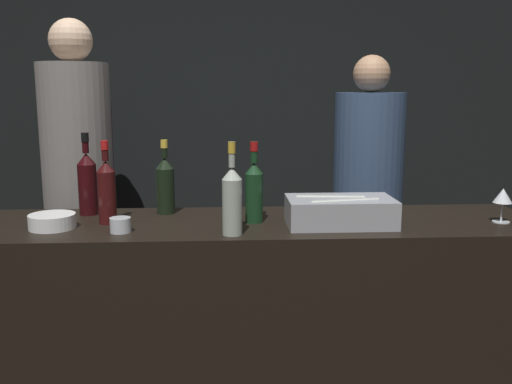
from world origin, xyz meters
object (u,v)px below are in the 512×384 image
Objects in this scene: red_wine_bottle_black_foil at (87,181)px; champagne_bottle at (165,184)px; bowl_white at (52,221)px; person_blond_tee at (90,176)px; wine_glass at (503,197)px; person_in_hoodie at (79,183)px; person_grey_polo at (368,188)px; ice_bin_with_bottles at (340,210)px; red_wine_bottle_tall at (107,190)px; rose_wine_bottle at (232,199)px; candle_votive at (120,225)px; red_wine_bottle_burgundy at (254,190)px.

red_wine_bottle_black_foil reaches higher than champagne_bottle.
bowl_white is 0.11× the size of person_blond_tee.
person_in_hoodie is (-1.89, 0.65, -0.03)m from wine_glass.
ice_bin_with_bottles is at bearing 112.57° from person_grey_polo.
ice_bin_with_bottles reaches higher than bowl_white.
red_wine_bottle_black_foil is 0.34m from champagne_bottle.
person_grey_polo is (1.32, 0.92, -0.17)m from red_wine_bottle_tall.
person_in_hoodie is (-0.48, 0.40, -0.06)m from champagne_bottle.
rose_wine_bottle is 0.49m from champagne_bottle.
red_wine_bottle_black_foil is (-1.07, 0.26, 0.09)m from ice_bin_with_bottles.
candle_votive is 0.56m from red_wine_bottle_burgundy.
wine_glass is 1.77m from red_wine_bottle_black_foil.
candle_votive is at bearing 83.62° from person_grey_polo.
bowl_white is 1.71m from person_blond_tee.
candle_votive is 0.24× the size of red_wine_bottle_burgundy.
red_wine_bottle_tall is at bearing -120.30° from person_blond_tee.
ice_bin_with_bottles is at bearing -0.56° from bowl_white.
person_in_hoodie is 1.62m from person_grey_polo.
candle_votive is 0.25× the size of champagne_bottle.
red_wine_bottle_black_foil is 0.21m from red_wine_bottle_tall.
red_wine_bottle_burgundy is 0.18× the size of person_in_hoodie.
person_grey_polo is (0.81, 1.13, -0.17)m from rose_wine_bottle.
candle_votive is 0.38m from champagne_bottle.
red_wine_bottle_black_foil is at bearing 171.90° from wine_glass.
champagne_bottle is (0.34, 0.00, -0.01)m from red_wine_bottle_black_foil.
red_wine_bottle_black_foil is at bearing -122.91° from person_blond_tee.
person_grey_polo reaches higher than rose_wine_bottle.
rose_wine_bottle is 1.04× the size of red_wine_bottle_tall.
candle_votive is 0.21m from red_wine_bottle_tall.
red_wine_bottle_tall is at bearing 177.36° from wine_glass.
champagne_bottle reaches higher than wine_glass.
candle_votive is 0.04× the size of person_in_hoodie.
person_grey_polo is at bearing 85.18° from person_in_hoodie.
red_wine_bottle_tall reaches higher than bowl_white.
rose_wine_bottle is 0.74m from red_wine_bottle_black_foil.
bowl_white is 0.74m from rose_wine_bottle.
bowl_white is 1.28× the size of wine_glass.
red_wine_bottle_tall reaches higher than champagne_bottle.
ice_bin_with_bottles is at bearing -179.04° from wine_glass.
bowl_white is at bearing -127.60° from person_blond_tee.
person_in_hoodie reaches higher than red_wine_bottle_black_foil.
bowl_white is (-1.15, 0.01, -0.03)m from ice_bin_with_bottles.
red_wine_bottle_black_foil is at bearing 124.18° from red_wine_bottle_tall.
person_in_hoodie is at bearing 55.11° from person_grey_polo.
person_grey_polo reaches higher than candle_votive.
person_in_hoodie is 1.13× the size of person_blond_tee.
bowl_white is at bearing 164.44° from candle_votive.
rose_wine_bottle is 0.22m from red_wine_bottle_burgundy.
person_blond_tee reaches higher than ice_bin_with_bottles.
person_blond_tee is at bearing 105.40° from red_wine_bottle_tall.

